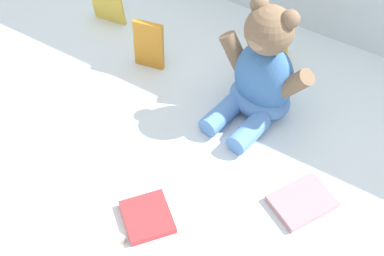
{
  "coord_description": "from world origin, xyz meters",
  "views": [
    {
      "loc": [
        0.39,
        -0.69,
        0.92
      ],
      "look_at": [
        0.02,
        -0.1,
        0.1
      ],
      "focal_mm": 48.9,
      "sensor_mm": 36.0,
      "label": 1
    }
  ],
  "objects_px": {
    "book_case_0": "(268,63)",
    "book_case_2": "(149,45)",
    "book_case_6": "(147,217)",
    "book_case_8": "(108,8)",
    "book_case_4": "(89,251)",
    "teddy_bear": "(262,75)",
    "book_case_1": "(302,202)"
  },
  "relations": [
    {
      "from": "book_case_0",
      "to": "book_case_2",
      "type": "distance_m",
      "value": 0.31
    },
    {
      "from": "book_case_6",
      "to": "book_case_8",
      "type": "height_order",
      "value": "book_case_8"
    },
    {
      "from": "book_case_4",
      "to": "book_case_2",
      "type": "bearing_deg",
      "value": -62.52
    },
    {
      "from": "book_case_2",
      "to": "book_case_8",
      "type": "distance_m",
      "value": 0.22
    },
    {
      "from": "book_case_0",
      "to": "book_case_4",
      "type": "bearing_deg",
      "value": 60.29
    },
    {
      "from": "book_case_0",
      "to": "book_case_4",
      "type": "relative_size",
      "value": 1.09
    },
    {
      "from": "teddy_bear",
      "to": "book_case_8",
      "type": "relative_size",
      "value": 3.07
    },
    {
      "from": "book_case_0",
      "to": "book_case_4",
      "type": "height_order",
      "value": "book_case_0"
    },
    {
      "from": "book_case_0",
      "to": "book_case_8",
      "type": "relative_size",
      "value": 1.42
    },
    {
      "from": "book_case_1",
      "to": "book_case_2",
      "type": "xyz_separation_m",
      "value": [
        -0.5,
        0.18,
        0.06
      ]
    },
    {
      "from": "book_case_2",
      "to": "book_case_0",
      "type": "bearing_deg",
      "value": 18.65
    },
    {
      "from": "teddy_bear",
      "to": "book_case_1",
      "type": "height_order",
      "value": "teddy_bear"
    },
    {
      "from": "book_case_1",
      "to": "book_case_8",
      "type": "distance_m",
      "value": 0.75
    },
    {
      "from": "book_case_8",
      "to": "book_case_0",
      "type": "bearing_deg",
      "value": 0.81
    },
    {
      "from": "book_case_0",
      "to": "book_case_1",
      "type": "height_order",
      "value": "book_case_0"
    },
    {
      "from": "book_case_1",
      "to": "book_case_6",
      "type": "distance_m",
      "value": 0.32
    },
    {
      "from": "book_case_1",
      "to": "book_case_4",
      "type": "distance_m",
      "value": 0.44
    },
    {
      "from": "book_case_0",
      "to": "book_case_6",
      "type": "xyz_separation_m",
      "value": [
        -0.0,
        -0.53,
        -0.0
      ]
    },
    {
      "from": "book_case_0",
      "to": "book_case_2",
      "type": "bearing_deg",
      "value": 5.75
    },
    {
      "from": "book_case_0",
      "to": "teddy_bear",
      "type": "bearing_deg",
      "value": 81.88
    },
    {
      "from": "book_case_4",
      "to": "book_case_8",
      "type": "relative_size",
      "value": 1.3
    },
    {
      "from": "book_case_2",
      "to": "book_case_8",
      "type": "xyz_separation_m",
      "value": [
        -0.2,
        0.09,
        -0.02
      ]
    },
    {
      "from": "book_case_2",
      "to": "book_case_1",
      "type": "bearing_deg",
      "value": -31.88
    },
    {
      "from": "book_case_2",
      "to": "book_case_6",
      "type": "xyz_separation_m",
      "value": [
        0.26,
        -0.38,
        -0.06
      ]
    },
    {
      "from": "book_case_2",
      "to": "book_case_4",
      "type": "bearing_deg",
      "value": -79.62
    },
    {
      "from": "book_case_6",
      "to": "book_case_8",
      "type": "distance_m",
      "value": 0.65
    },
    {
      "from": "teddy_bear",
      "to": "book_case_0",
      "type": "height_order",
      "value": "teddy_bear"
    },
    {
      "from": "teddy_bear",
      "to": "book_case_6",
      "type": "xyz_separation_m",
      "value": [
        -0.05,
        -0.39,
        -0.1
      ]
    },
    {
      "from": "teddy_bear",
      "to": "book_case_8",
      "type": "bearing_deg",
      "value": 179.27
    },
    {
      "from": "book_case_8",
      "to": "book_case_2",
      "type": "bearing_deg",
      "value": -31.32
    },
    {
      "from": "book_case_1",
      "to": "book_case_2",
      "type": "distance_m",
      "value": 0.54
    },
    {
      "from": "book_case_1",
      "to": "book_case_2",
      "type": "height_order",
      "value": "book_case_2"
    }
  ]
}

